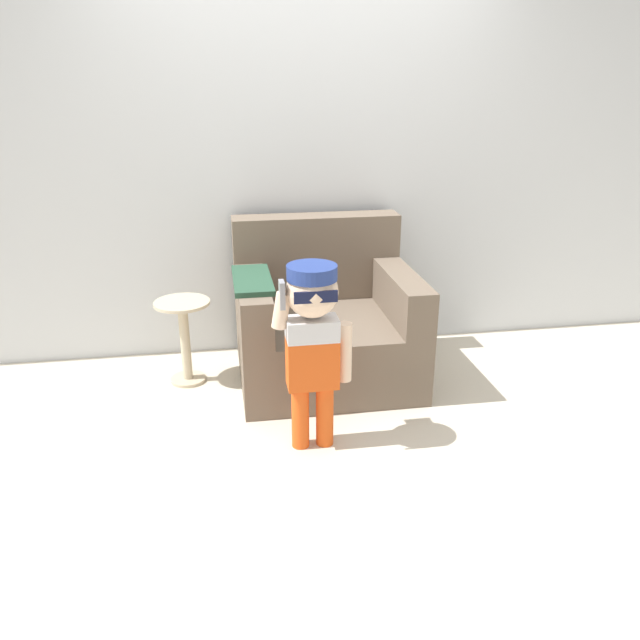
{
  "coord_description": "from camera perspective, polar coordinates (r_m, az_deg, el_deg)",
  "views": [
    {
      "loc": [
        -0.54,
        -3.22,
        1.76
      ],
      "look_at": [
        -0.02,
        -0.12,
        0.53
      ],
      "focal_mm": 35.0,
      "sensor_mm": 36.0,
      "label": 1
    }
  ],
  "objects": [
    {
      "name": "ground_plane",
      "position": [
        3.71,
        0.03,
        -7.01
      ],
      "size": [
        10.0,
        10.0,
        0.0
      ],
      "primitive_type": "plane",
      "color": "beige"
    },
    {
      "name": "person_child",
      "position": [
        2.98,
        -0.68,
        -0.86
      ],
      "size": [
        0.39,
        0.29,
        0.96
      ],
      "color": "#E05119",
      "rests_on": "ground_plane"
    },
    {
      "name": "wall_back",
      "position": [
        4.11,
        -1.94,
        14.84
      ],
      "size": [
        10.0,
        0.05,
        2.6
      ],
      "color": "silver",
      "rests_on": "ground_plane"
    },
    {
      "name": "side_table",
      "position": [
        3.86,
        -12.29,
        -1.25
      ],
      "size": [
        0.33,
        0.33,
        0.52
      ],
      "color": "beige",
      "rests_on": "ground_plane"
    },
    {
      "name": "armchair",
      "position": [
        3.87,
        0.37,
        -0.31
      ],
      "size": [
        1.08,
        0.96,
        0.95
      ],
      "color": "#6B5B4C",
      "rests_on": "ground_plane"
    }
  ]
}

